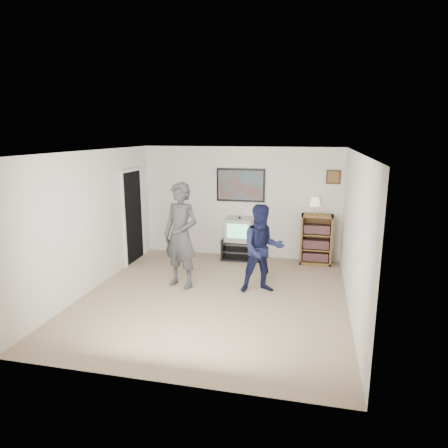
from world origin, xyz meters
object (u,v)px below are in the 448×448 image
at_px(media_stand, 241,250).
at_px(crt_television, 240,229).
at_px(person_tall, 181,236).
at_px(person_short, 262,249).
at_px(bookshelf, 316,239).

relative_size(media_stand, crt_television, 1.48).
height_order(person_tall, person_short, person_tall).
distance_m(media_stand, person_short, 2.01).
relative_size(bookshelf, person_short, 0.68).
distance_m(media_stand, bookshelf, 1.68).
height_order(media_stand, crt_television, crt_television).
bearing_deg(media_stand, person_short, -72.02).
xyz_separation_m(media_stand, bookshelf, (1.65, 0.05, 0.33)).
bearing_deg(bookshelf, person_short, -117.10).
height_order(bookshelf, person_short, person_short).
bearing_deg(person_short, person_tall, 163.22).
distance_m(person_tall, person_short, 1.50).
height_order(bookshelf, person_tall, person_tall).
bearing_deg(crt_television, person_short, -65.01).
relative_size(media_stand, person_tall, 0.46).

